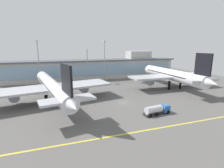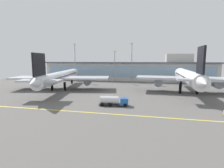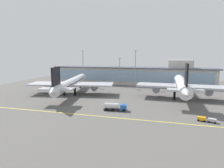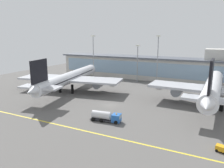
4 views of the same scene
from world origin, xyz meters
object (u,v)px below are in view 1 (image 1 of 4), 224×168
at_px(fuel_tanker_truck, 158,109).
at_px(apron_light_mast_west, 87,60).
at_px(airliner_near_left, 52,87).
at_px(airliner_near_right, 171,75).
at_px(apron_light_mast_east, 38,56).
at_px(apron_light_mast_centre, 105,55).

xyz_separation_m(fuel_tanker_truck, apron_light_mast_west, (-11.50, 55.75, 11.66)).
relative_size(airliner_near_left, apron_light_mast_west, 3.01).
bearing_deg(apron_light_mast_west, airliner_near_right, -36.49).
height_order(airliner_near_left, apron_light_mast_east, apron_light_mast_east).
bearing_deg(apron_light_mast_east, apron_light_mast_west, 3.41).
bearing_deg(apron_light_mast_west, fuel_tanker_truck, -78.34).
distance_m(apron_light_mast_west, apron_light_mast_east, 26.22).
bearing_deg(fuel_tanker_truck, apron_light_mast_east, 117.15).
bearing_deg(apron_light_mast_centre, fuel_tanker_truck, -89.08).
relative_size(fuel_tanker_truck, apron_light_mast_centre, 0.38).
distance_m(airliner_near_right, apron_light_mast_east, 69.57).
height_order(fuel_tanker_truck, apron_light_mast_west, apron_light_mast_west).
xyz_separation_m(fuel_tanker_truck, apron_light_mast_centre, (-0.90, 55.91, 14.37)).
distance_m(airliner_near_right, apron_light_mast_west, 47.34).
bearing_deg(airliner_near_left, apron_light_mast_east, 0.78).
xyz_separation_m(apron_light_mast_centre, apron_light_mast_east, (-36.64, -1.71, -0.03)).
height_order(fuel_tanker_truck, apron_light_mast_east, apron_light_mast_east).
xyz_separation_m(airliner_near_right, apron_light_mast_west, (-37.70, 27.89, 6.48)).
height_order(airliner_near_right, fuel_tanker_truck, airliner_near_right).
xyz_separation_m(airliner_near_right, fuel_tanker_truck, (-26.20, -27.86, -5.18)).
xyz_separation_m(fuel_tanker_truck, apron_light_mast_east, (-37.54, 54.20, 14.34)).
bearing_deg(fuel_tanker_truck, apron_light_mast_west, 94.10).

